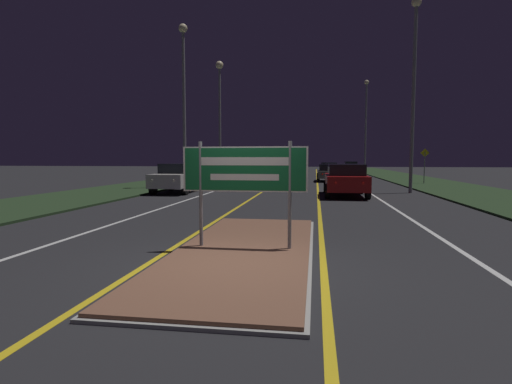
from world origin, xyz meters
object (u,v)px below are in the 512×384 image
object	(u,v)px
car_approaching_0	(178,177)
streetlight_left_far	(220,97)
car_approaching_2	(245,168)
car_receding_0	(345,179)
car_approaching_1	(228,172)
highway_sign	(244,173)
streetlight_left_near	(184,85)
car_receding_3	(350,166)
streetlight_right_near	(414,73)
car_receding_1	(329,172)
warning_sign	(425,162)
streetlight_right_far	(366,118)
car_receding_2	(329,169)

from	to	relation	value
car_approaching_0	streetlight_left_far	bearing A→B (deg)	92.53
car_approaching_2	car_receding_0	bearing A→B (deg)	-67.42
car_approaching_1	highway_sign	bearing A→B (deg)	-76.84
highway_sign	car_approaching_0	size ratio (longest dim) A/B	0.58
car_approaching_2	highway_sign	bearing A→B (deg)	-79.99
car_approaching_0	car_approaching_1	world-z (taller)	car_approaching_0
car_receding_0	car_approaching_2	world-z (taller)	car_approaching_2
streetlight_left_near	car_approaching_1	size ratio (longest dim) A/B	2.18
car_receding_0	car_receding_3	size ratio (longest dim) A/B	1.14
streetlight_left_near	streetlight_right_near	bearing A→B (deg)	-5.91
car_receding_1	warning_sign	size ratio (longest dim) A/B	1.72
streetlight_right_near	streetlight_right_far	xyz separation A→B (m)	(0.16, 21.22, -0.24)
car_approaching_2	car_approaching_0	bearing A→B (deg)	-90.34
highway_sign	car_receding_0	xyz separation A→B (m)	(2.79, 12.11, -0.73)
car_approaching_0	car_approaching_2	distance (m)	19.85
streetlight_right_far	car_receding_1	size ratio (longest dim) A/B	2.37
streetlight_left_near	streetlight_right_far	size ratio (longest dim) A/B	0.98
streetlight_left_near	streetlight_left_far	world-z (taller)	streetlight_left_near
car_approaching_0	streetlight_left_near	bearing A→B (deg)	101.19
streetlight_left_near	car_receding_2	world-z (taller)	streetlight_left_near
warning_sign	car_approaching_1	bearing A→B (deg)	172.74
streetlight_right_far	car_receding_3	xyz separation A→B (m)	(-0.49, 11.55, -5.21)
car_approaching_2	streetlight_right_far	bearing A→B (deg)	13.37
car_receding_0	car_approaching_0	distance (m)	8.71
car_receding_1	car_receding_2	distance (m)	9.92
car_approaching_2	streetlight_left_near	bearing A→B (deg)	-92.32
highway_sign	streetlight_right_near	bearing A→B (deg)	66.29
streetlight_left_near	warning_sign	world-z (taller)	streetlight_left_near
warning_sign	car_receding_2	bearing A→B (deg)	116.06
highway_sign	car_approaching_2	size ratio (longest dim) A/B	0.56
highway_sign	car_approaching_2	world-z (taller)	highway_sign
streetlight_right_far	car_receding_0	distance (m)	24.32
streetlight_right_near	warning_sign	xyz separation A→B (m)	(2.56, 7.34, -4.66)
car_receding_1	car_approaching_0	world-z (taller)	car_approaching_0
streetlight_left_near	car_approaching_2	world-z (taller)	streetlight_left_near
streetlight_left_far	car_receding_3	xyz separation A→B (m)	(12.39, 22.63, -6.00)
streetlight_left_far	car_approaching_1	bearing A→B (deg)	-47.10
car_approaching_0	streetlight_right_far	bearing A→B (deg)	61.49
highway_sign	streetlight_left_far	xyz separation A→B (m)	(-6.40, 24.51, 5.20)
highway_sign	car_receding_2	size ratio (longest dim) A/B	0.55
car_receding_0	car_receding_3	bearing A→B (deg)	84.78
highway_sign	car_approaching_0	bearing A→B (deg)	114.65
streetlight_right_far	car_receding_3	size ratio (longest dim) A/B	2.42
streetlight_right_far	warning_sign	world-z (taller)	streetlight_right_far
car_approaching_0	streetlight_right_near	bearing A→B (deg)	7.23
highway_sign	car_approaching_1	distance (m)	24.20
car_receding_0	car_receding_1	distance (m)	12.32
streetlight_right_near	car_receding_1	xyz separation A→B (m)	(-3.88, 10.04, -5.48)
car_receding_2	car_approaching_0	size ratio (longest dim) A/B	1.04
car_receding_3	car_approaching_2	size ratio (longest dim) A/B	0.94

